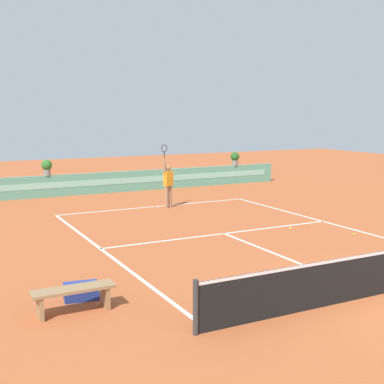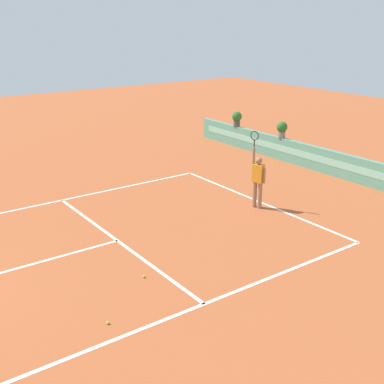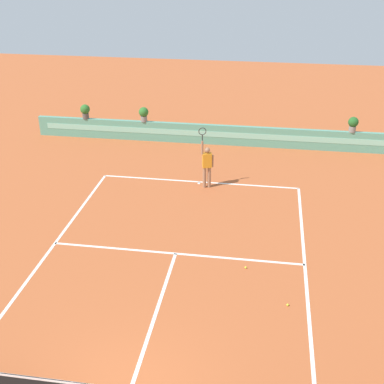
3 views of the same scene
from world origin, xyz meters
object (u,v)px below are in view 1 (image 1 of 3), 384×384
Objects in this scene: tennis_ball_near_baseline at (354,234)px; tennis_ball_mid_court at (290,228)px; tennis_player at (168,182)px; potted_plant_far_right at (235,158)px; potted_plant_left at (47,167)px; bench_courtside at (73,294)px; gear_bag at (81,291)px.

tennis_ball_near_baseline and tennis_ball_mid_court have the same top height.
tennis_player is 8.01m from potted_plant_far_right.
potted_plant_far_right is 1.00× the size of potted_plant_left.
tennis_player is at bearing 55.93° from bench_courtside.
bench_courtside reaches higher than tennis_ball_mid_court.
bench_courtside is 11.45m from tennis_player.
bench_courtside is at bearing -131.36° from potted_plant_far_right.
gear_bag is at bearing -169.69° from tennis_ball_near_baseline.
tennis_ball_mid_court is 0.09× the size of potted_plant_left.
potted_plant_left is at bearing 80.62° from gear_bag.
tennis_ball_mid_court is 12.01m from potted_plant_left.
potted_plant_far_right is at bearing 38.18° from tennis_player.
gear_bag is 0.97× the size of potted_plant_far_right.
potted_plant_far_right is at bearing 48.64° from bench_courtside.
tennis_player is at bearing -141.82° from potted_plant_far_right.
tennis_player is at bearing 109.25° from tennis_ball_mid_court.
tennis_player reaches higher than tennis_ball_near_baseline.
gear_bag is (0.33, 0.65, -0.20)m from bench_courtside.
bench_courtside reaches higher than gear_bag.
gear_bag is at bearing -99.38° from potted_plant_left.
tennis_ball_mid_court is (8.33, 3.94, -0.34)m from bench_courtside.
tennis_player reaches higher than tennis_ball_mid_court.
tennis_player is 7.88m from tennis_ball_near_baseline.
gear_bag reaches higher than tennis_ball_near_baseline.
potted_plant_left reaches higher than tennis_ball_near_baseline.
tennis_ball_near_baseline is (9.59, 2.33, -0.34)m from bench_courtside.
bench_courtside reaches higher than tennis_ball_near_baseline.
tennis_ball_mid_court is (-1.26, 1.61, 0.00)m from tennis_ball_near_baseline.
tennis_ball_mid_court is at bearing 127.95° from tennis_ball_near_baseline.
tennis_player reaches higher than bench_courtside.
tennis_ball_near_baseline is at bearing -65.94° from tennis_player.
potted_plant_far_right reaches higher than tennis_ball_mid_court.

